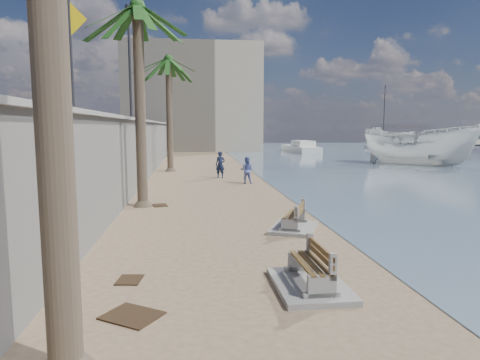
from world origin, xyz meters
TOP-DOWN VIEW (x-y plane):
  - ground_plane at (0.00, 0.00)m, footprint 140.00×140.00m
  - seawall at (-5.20, 20.00)m, footprint 0.45×70.00m
  - wall_cap at (-5.20, 20.00)m, footprint 0.80×70.00m
  - end_building at (-2.00, 52.00)m, footprint 18.00×12.00m
  - bench_near at (-0.00, -0.90)m, footprint 1.39×2.03m
  - bench_far at (0.84, 3.93)m, footprint 1.94×2.26m
  - palm_mid at (-4.28, 8.49)m, footprint 5.00×5.00m
  - palm_back at (-3.82, 22.31)m, footprint 5.00×5.00m
  - pedestrian_sign at (-5.00, 1.50)m, footprint 0.78×0.07m
  - streetlight at (-5.10, 12.00)m, footprint 0.28×0.28m
  - person_a at (-0.52, 17.74)m, footprint 0.81×0.68m
  - person_b at (0.79, 14.98)m, footprint 0.95×0.82m
  - boat_cruiser at (16.79, 25.43)m, footprint 5.31×5.32m
  - yacht_near at (22.12, 37.80)m, footprint 4.58×12.41m
  - yacht_far at (11.52, 44.41)m, footprint 3.12×9.29m
  - sailboat_west at (26.26, 52.47)m, footprint 6.51×4.38m
  - debris_a at (-3.35, -1.81)m, footprint 1.16×1.11m
  - debris_b at (-3.63, -0.07)m, footprint 0.56×0.66m
  - debris_c at (-3.61, 8.55)m, footprint 0.70×0.80m

SIDE VIEW (x-z plane):
  - ground_plane at x=0.00m, z-range 0.00..0.00m
  - debris_a at x=-3.35m, z-range 0.00..0.03m
  - debris_b at x=-3.63m, z-range 0.00..0.03m
  - debris_c at x=-3.61m, z-range 0.00..0.03m
  - sailboat_west at x=26.26m, z-range -4.38..5.04m
  - bench_far at x=0.84m, z-range -0.05..0.74m
  - yacht_near at x=22.12m, z-range -0.40..1.10m
  - yacht_far at x=11.52m, z-range -0.40..1.10m
  - bench_near at x=0.00m, z-range -0.05..0.79m
  - person_b at x=0.79m, z-range 0.00..1.67m
  - person_a at x=-0.52m, z-range 0.00..1.91m
  - seawall at x=-5.20m, z-range 0.00..3.50m
  - boat_cruiser at x=16.79m, z-range -0.40..3.99m
  - wall_cap at x=-5.20m, z-range 3.49..3.61m
  - pedestrian_sign at x=-5.00m, z-range 3.95..6.35m
  - streetlight at x=-5.10m, z-range 4.08..9.21m
  - end_building at x=-2.00m, z-range 0.00..14.00m
  - palm_mid at x=-4.28m, z-range 3.32..11.98m
  - palm_back at x=-3.82m, z-range 3.39..12.23m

